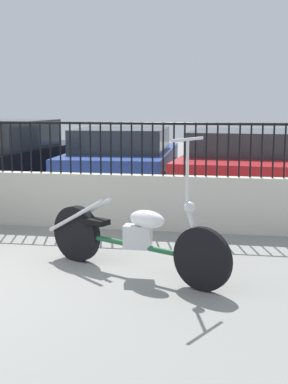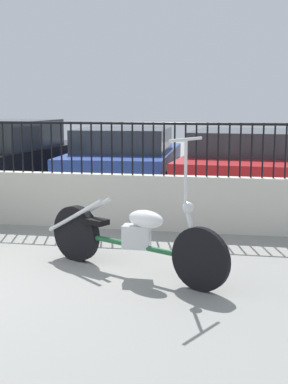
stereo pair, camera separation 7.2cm
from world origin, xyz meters
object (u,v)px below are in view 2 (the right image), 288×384
object	(u,v)px
motorcycle_green	(124,236)
car_red	(242,163)
car_black	(7,157)
car_blue	(125,161)

from	to	relation	value
motorcycle_green	car_red	xyz separation A→B (m)	(1.18, 4.72, 0.27)
car_black	car_blue	bearing A→B (deg)	-80.32
motorcycle_green	car_blue	size ratio (longest dim) A/B	0.53
motorcycle_green	car_red	bearing A→B (deg)	103.10
motorcycle_green	car_black	size ratio (longest dim) A/B	0.46
car_blue	car_red	world-z (taller)	car_blue
motorcycle_green	car_black	distance (m)	5.57
motorcycle_green	car_red	world-z (taller)	motorcycle_green
car_black	car_blue	world-z (taller)	car_black
car_blue	motorcycle_green	bearing A→B (deg)	-169.97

